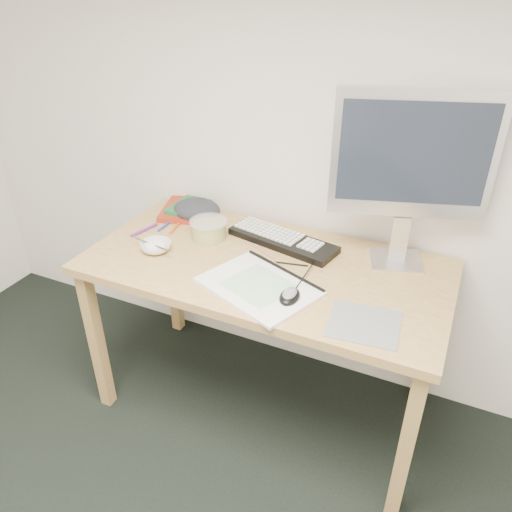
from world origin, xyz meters
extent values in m
plane|color=white|center=(0.00, 1.80, 1.30)|extent=(3.60, 0.00, 3.60)
cube|color=tan|center=(-0.62, 1.13, 0.36)|extent=(0.05, 0.05, 0.71)
cube|color=tan|center=(0.68, 1.13, 0.36)|extent=(0.05, 0.05, 0.71)
cube|color=tan|center=(-0.62, 1.73, 0.36)|extent=(0.05, 0.05, 0.71)
cube|color=tan|center=(0.68, 1.73, 0.36)|extent=(0.05, 0.05, 0.71)
cube|color=tan|center=(0.03, 1.43, 0.73)|extent=(1.40, 0.70, 0.03)
cube|color=gray|center=(0.47, 1.22, 0.75)|extent=(0.25, 0.23, 0.00)
cube|color=silver|center=(0.08, 1.27, 0.76)|extent=(0.47, 0.41, 0.01)
cube|color=black|center=(0.03, 1.61, 0.76)|extent=(0.48, 0.24, 0.03)
cube|color=silver|center=(0.49, 1.66, 0.75)|extent=(0.24, 0.22, 0.01)
cube|color=silver|center=(0.49, 1.66, 0.85)|extent=(0.07, 0.04, 0.18)
cube|color=silver|center=(0.49, 1.66, 1.18)|extent=(0.55, 0.20, 0.46)
cube|color=black|center=(0.49, 1.66, 1.19)|extent=(0.49, 0.15, 0.36)
ellipsoid|color=black|center=(0.21, 1.24, 0.78)|extent=(0.07, 0.11, 0.04)
imported|color=white|center=(-0.41, 1.33, 0.77)|extent=(0.15, 0.15, 0.04)
cylinder|color=#ACACAE|center=(-0.41, 1.31, 0.79)|extent=(0.20, 0.05, 0.02)
cylinder|color=#C6CD48|center=(-0.27, 1.52, 0.79)|extent=(0.16, 0.16, 0.08)
cube|color=maroon|center=(-0.49, 1.69, 0.76)|extent=(0.25, 0.30, 0.03)
cube|color=#196430|center=(-0.47, 1.69, 0.78)|extent=(0.15, 0.20, 0.02)
ellipsoid|color=#292D32|center=(-0.41, 1.67, 0.79)|extent=(0.21, 0.19, 0.08)
cylinder|color=#CF677E|center=(-0.03, 1.51, 0.75)|extent=(0.17, 0.09, 0.01)
cylinder|color=tan|center=(-0.01, 1.48, 0.75)|extent=(0.17, 0.10, 0.01)
cylinder|color=black|center=(0.11, 1.46, 0.75)|extent=(0.17, 0.04, 0.01)
cylinder|color=#213CB5|center=(-0.49, 1.53, 0.76)|extent=(0.01, 0.12, 0.01)
cylinder|color=#CC5218|center=(-0.44, 1.53, 0.76)|extent=(0.03, 0.12, 0.01)
cylinder|color=#652486|center=(-0.55, 1.45, 0.76)|extent=(0.05, 0.14, 0.01)
camera|label=1|loc=(0.69, -0.08, 1.76)|focal=35.00mm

